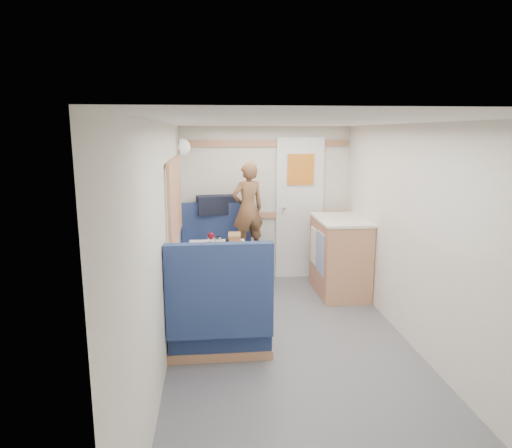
{
  "coord_description": "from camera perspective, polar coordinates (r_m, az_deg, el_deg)",
  "views": [
    {
      "loc": [
        -0.7,
        -3.63,
        1.92
      ],
      "look_at": [
        -0.26,
        0.9,
        1.0
      ],
      "focal_mm": 32.0,
      "sensor_mm": 36.0,
      "label": 1
    }
  ],
  "objects": [
    {
      "name": "ceiling",
      "position": [
        3.7,
        5.44,
        12.56
      ],
      "size": [
        4.5,
        4.5,
        0.0
      ],
      "primitive_type": "plane",
      "rotation": [
        3.14,
        0.0,
        0.0
      ],
      "color": "silver",
      "rests_on": "wall_back"
    },
    {
      "name": "wall_left",
      "position": [
        3.77,
        -11.53,
        -2.99
      ],
      "size": [
        0.02,
        4.5,
        2.0
      ],
      "primitive_type": "cube",
      "color": "silver",
      "rests_on": "floor"
    },
    {
      "name": "tray",
      "position": [
        4.45,
        -4.34,
        -4.17
      ],
      "size": [
        0.29,
        0.36,
        0.02
      ],
      "primitive_type": "cube",
      "rotation": [
        0.0,
        0.0,
        -0.11
      ],
      "color": "white",
      "rests_on": "dinette_table"
    },
    {
      "name": "galley_counter",
      "position": [
        5.59,
        10.37,
        -3.87
      ],
      "size": [
        0.57,
        0.92,
        0.92
      ],
      "color": "#AA6C4D",
      "rests_on": "floor"
    },
    {
      "name": "cheese_block",
      "position": [
        4.47,
        -5.11,
        -3.79
      ],
      "size": [
        0.1,
        0.07,
        0.03
      ],
      "primitive_type": "cube",
      "rotation": [
        0.0,
        0.0,
        -0.15
      ],
      "color": "#E4CE83",
      "rests_on": "tray"
    },
    {
      "name": "bench_far",
      "position": [
        5.73,
        -4.89,
        -5.07
      ],
      "size": [
        0.9,
        0.59,
        1.05
      ],
      "color": "navy",
      "rests_on": "floor"
    },
    {
      "name": "oak_trim_high",
      "position": [
        5.91,
        1.23,
        10.02
      ],
      "size": [
        2.15,
        0.02,
        0.08
      ],
      "primitive_type": "cube",
      "color": "#AA6C4D",
      "rests_on": "wall_back"
    },
    {
      "name": "pepper_grinder",
      "position": [
        4.84,
        -3.63,
        -2.43
      ],
      "size": [
        0.04,
        0.04,
        0.1
      ],
      "primitive_type": "cylinder",
      "color": "black",
      "rests_on": "dinette_table"
    },
    {
      "name": "duffel_bag",
      "position": [
        5.82,
        -4.98,
        2.42
      ],
      "size": [
        0.52,
        0.32,
        0.23
      ],
      "primitive_type": "cube",
      "rotation": [
        0.0,
        0.0,
        0.18
      ],
      "color": "black",
      "rests_on": "ledge"
    },
    {
      "name": "tumbler_left",
      "position": [
        4.6,
        -5.94,
        -3.03
      ],
      "size": [
        0.07,
        0.07,
        0.12
      ],
      "primitive_type": "cylinder",
      "color": "silver",
      "rests_on": "dinette_table"
    },
    {
      "name": "oak_trim_low",
      "position": [
        6.0,
        1.19,
        1.11
      ],
      "size": [
        2.15,
        0.02,
        0.08
      ],
      "primitive_type": "cube",
      "color": "#AA6C4D",
      "rests_on": "wall_back"
    },
    {
      "name": "ledge",
      "position": [
        5.85,
        -5.02,
        1.1
      ],
      "size": [
        0.9,
        0.14,
        0.04
      ],
      "primitive_type": "cube",
      "color": "#AA6C4D",
      "rests_on": "bench_far"
    },
    {
      "name": "tumbler_right",
      "position": [
        4.86,
        -4.84,
        -2.27
      ],
      "size": [
        0.07,
        0.07,
        0.12
      ],
      "primitive_type": "cylinder",
      "color": "silver",
      "rests_on": "dinette_table"
    },
    {
      "name": "orange_fruit",
      "position": [
        4.75,
        -3.25,
        -2.62
      ],
      "size": [
        0.07,
        0.07,
        0.07
      ],
      "primitive_type": "sphere",
      "color": "orange",
      "rests_on": "tray"
    },
    {
      "name": "side_window",
      "position": [
        4.7,
        -10.19,
        3.0
      ],
      "size": [
        0.04,
        1.3,
        0.72
      ],
      "primitive_type": "cube",
      "color": "#AABA9D",
      "rests_on": "wall_left"
    },
    {
      "name": "wall_back",
      "position": [
        6.0,
        1.18,
        2.56
      ],
      "size": [
        2.2,
        0.02,
        2.0
      ],
      "primitive_type": "cube",
      "color": "silver",
      "rests_on": "floor"
    },
    {
      "name": "bench_near",
      "position": [
        4.1,
        -4.54,
        -11.92
      ],
      "size": [
        0.9,
        0.59,
        1.05
      ],
      "color": "navy",
      "rests_on": "floor"
    },
    {
      "name": "dinette_table",
      "position": [
        4.83,
        -4.8,
        -4.95
      ],
      "size": [
        0.62,
        0.92,
        0.72
      ],
      "color": "white",
      "rests_on": "floor"
    },
    {
      "name": "person",
      "position": [
        5.54,
        -1.03,
        1.92
      ],
      "size": [
        0.48,
        0.4,
        1.12
      ],
      "primitive_type": "imported",
      "rotation": [
        0.0,
        0.0,
        3.51
      ],
      "color": "brown",
      "rests_on": "bench_far"
    },
    {
      "name": "rear_door",
      "position": [
        6.04,
        5.46,
        2.3
      ],
      "size": [
        0.62,
        0.12,
        1.86
      ],
      "color": "white",
      "rests_on": "wall_back"
    },
    {
      "name": "beer_glass",
      "position": [
        4.72,
        -2.09,
        -2.72
      ],
      "size": [
        0.06,
        0.06,
        0.1
      ],
      "primitive_type": "cylinder",
      "color": "brown",
      "rests_on": "dinette_table"
    },
    {
      "name": "floor",
      "position": [
        4.17,
        4.9,
        -16.09
      ],
      "size": [
        4.5,
        4.5,
        0.0
      ],
      "primitive_type": "plane",
      "color": "#515156",
      "rests_on": "ground"
    },
    {
      "name": "bread_loaf",
      "position": [
        5.03,
        -2.71,
        -1.83
      ],
      "size": [
        0.15,
        0.26,
        0.1
      ],
      "primitive_type": "cube",
      "rotation": [
        0.0,
        0.0,
        -0.06
      ],
      "color": "olive",
      "rests_on": "dinette_table"
    },
    {
      "name": "wine_glass",
      "position": [
        4.83,
        -5.64,
        -1.55
      ],
      "size": [
        0.08,
        0.08,
        0.17
      ],
      "color": "white",
      "rests_on": "dinette_table"
    },
    {
      "name": "tumbler_mid",
      "position": [
        5.03,
        -5.65,
        -1.83
      ],
      "size": [
        0.07,
        0.07,
        0.11
      ],
      "primitive_type": "cylinder",
      "color": "white",
      "rests_on": "dinette_table"
    },
    {
      "name": "dome_light",
      "position": [
        5.5,
        -9.27,
        9.47
      ],
      "size": [
        0.2,
        0.2,
        0.2
      ],
      "primitive_type": "sphere",
      "color": "white",
      "rests_on": "wall_left"
    },
    {
      "name": "wall_right",
      "position": [
        4.16,
        20.23,
        -2.13
      ],
      "size": [
        0.02,
        4.5,
        2.0
      ],
      "primitive_type": "cube",
      "color": "silver",
      "rests_on": "floor"
    }
  ]
}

